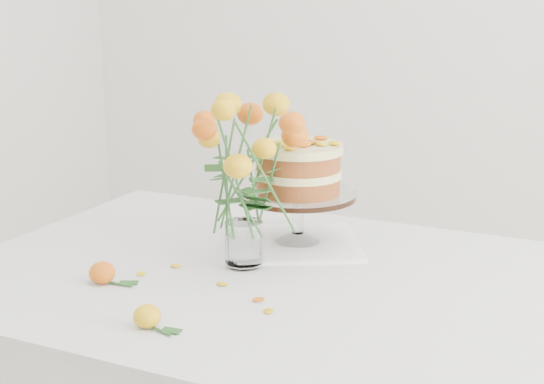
# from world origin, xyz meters

# --- Properties ---
(table) EXTENTS (1.43, 0.93, 0.76)m
(table) POSITION_xyz_m (0.00, 0.00, 0.67)
(table) COLOR tan
(table) RESTS_ON ground
(napkin) EXTENTS (0.37, 0.37, 0.01)m
(napkin) POSITION_xyz_m (-0.08, 0.20, 0.76)
(napkin) COLOR white
(napkin) RESTS_ON table
(cake_stand) EXTENTS (0.26, 0.26, 0.24)m
(cake_stand) POSITION_xyz_m (-0.08, 0.20, 0.92)
(cake_stand) COLOR silver
(cake_stand) RESTS_ON napkin
(rose_vase) EXTENTS (0.28, 0.28, 0.40)m
(rose_vase) POSITION_xyz_m (-0.13, 0.02, 0.99)
(rose_vase) COLOR silver
(rose_vase) RESTS_ON table
(loose_rose_near) EXTENTS (0.09, 0.05, 0.04)m
(loose_rose_near) POSITION_xyz_m (-0.14, -0.33, 0.78)
(loose_rose_near) COLOR #FEAE16
(loose_rose_near) RESTS_ON table
(loose_rose_far) EXTENTS (0.10, 0.05, 0.04)m
(loose_rose_far) POSITION_xyz_m (-0.34, -0.19, 0.78)
(loose_rose_far) COLOR #E85A0B
(loose_rose_far) RESTS_ON table
(stray_petal_a) EXTENTS (0.03, 0.02, 0.00)m
(stray_petal_a) POSITION_xyz_m (-0.12, -0.10, 0.76)
(stray_petal_a) COLOR yellow
(stray_petal_a) RESTS_ON table
(stray_petal_b) EXTENTS (0.03, 0.02, 0.00)m
(stray_petal_b) POSITION_xyz_m (-0.02, -0.14, 0.76)
(stray_petal_b) COLOR yellow
(stray_petal_b) RESTS_ON table
(stray_petal_c) EXTENTS (0.03, 0.02, 0.00)m
(stray_petal_c) POSITION_xyz_m (0.02, -0.18, 0.76)
(stray_petal_c) COLOR yellow
(stray_petal_c) RESTS_ON table
(stray_petal_d) EXTENTS (0.03, 0.02, 0.00)m
(stray_petal_d) POSITION_xyz_m (-0.26, -0.05, 0.76)
(stray_petal_d) COLOR yellow
(stray_petal_d) RESTS_ON table
(stray_petal_e) EXTENTS (0.03, 0.02, 0.00)m
(stray_petal_e) POSITION_xyz_m (-0.30, -0.12, 0.76)
(stray_petal_e) COLOR yellow
(stray_petal_e) RESTS_ON table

